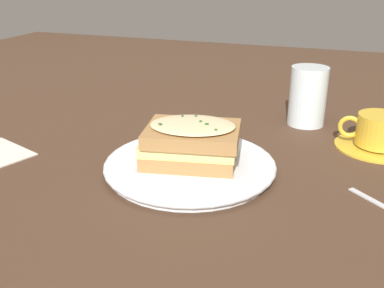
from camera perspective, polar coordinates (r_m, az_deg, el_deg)
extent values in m
plane|color=#473021|center=(0.69, -1.06, -4.40)|extent=(2.40, 2.40, 0.00)
cylinder|color=white|center=(0.71, 0.00, -2.86)|extent=(0.26, 0.26, 0.02)
torus|color=white|center=(0.71, 0.00, -2.60)|extent=(0.27, 0.27, 0.01)
cube|color=#A37542|center=(0.70, 0.00, -1.43)|extent=(0.13, 0.16, 0.02)
cube|color=#EAD17A|center=(0.70, 0.00, -0.01)|extent=(0.13, 0.16, 0.02)
cube|color=#A37542|center=(0.69, 0.08, 1.32)|extent=(0.13, 0.16, 0.02)
ellipsoid|color=beige|center=(0.68, 0.08, 2.43)|extent=(0.12, 0.15, 0.01)
cube|color=#2D6028|center=(0.65, 3.05, 1.87)|extent=(0.00, 0.00, 0.00)
cube|color=#2D6028|center=(0.68, 1.10, 2.91)|extent=(0.01, 0.00, 0.00)
cube|color=#2D6028|center=(0.67, 1.88, 2.57)|extent=(0.00, 0.01, 0.00)
cube|color=#2D6028|center=(0.67, -4.21, 2.47)|extent=(0.00, 0.01, 0.00)
cube|color=#2D6028|center=(0.71, -1.24, 3.61)|extent=(0.01, 0.00, 0.00)
cube|color=#2D6028|center=(0.71, 0.34, 3.66)|extent=(0.00, 0.01, 0.00)
cylinder|color=gold|center=(0.87, 22.53, -0.24)|extent=(0.15, 0.15, 0.01)
cylinder|color=gold|center=(0.86, 22.83, 1.65)|extent=(0.08, 0.08, 0.06)
cylinder|color=#381E0F|center=(0.85, 23.03, 2.96)|extent=(0.07, 0.07, 0.00)
torus|color=gold|center=(0.86, 19.38, 2.08)|extent=(0.01, 0.04, 0.04)
cylinder|color=silver|center=(0.93, 14.49, 5.91)|extent=(0.07, 0.07, 0.12)
cube|color=silver|center=(0.67, 23.22, -7.26)|extent=(0.09, 0.10, 0.00)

